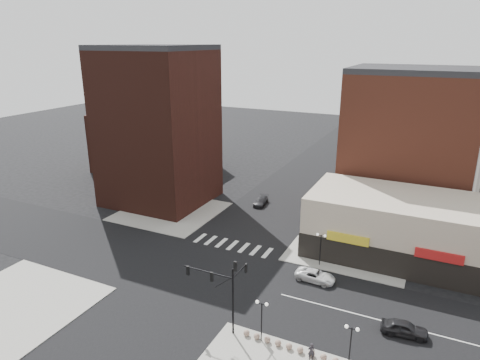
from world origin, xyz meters
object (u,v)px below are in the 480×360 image
at_px(street_lamp_se_a, 262,311).
at_px(traffic_signal, 225,284).
at_px(street_lamp_se_b, 351,336).
at_px(dark_sedan_north, 261,201).
at_px(pedestrian, 311,351).
at_px(white_suv, 315,276).
at_px(street_lamp_ne, 321,241).
at_px(dark_sedan_east, 404,328).

bearing_deg(street_lamp_se_a, traffic_signal, 177.43).
relative_size(street_lamp_se_a, street_lamp_se_b, 1.00).
bearing_deg(dark_sedan_north, pedestrian, -66.01).
distance_m(white_suv, dark_sedan_north, 24.47).
height_order(street_lamp_ne, white_suv, street_lamp_ne).
xyz_separation_m(street_lamp_se_a, dark_sedan_north, (-13.52, 31.66, -2.67)).
height_order(white_suv, dark_sedan_north, white_suv).
relative_size(traffic_signal, dark_sedan_east, 1.82).
distance_m(traffic_signal, white_suv, 13.97).
relative_size(street_lamp_se_a, dark_sedan_north, 0.97).
xyz_separation_m(street_lamp_ne, dark_sedan_north, (-14.52, 15.66, -2.67)).
height_order(traffic_signal, pedestrian, traffic_signal).
relative_size(traffic_signal, white_suv, 1.69).
bearing_deg(traffic_signal, white_suv, 66.56).
bearing_deg(traffic_signal, pedestrian, -3.80).
relative_size(traffic_signal, street_lamp_se_b, 1.87).
bearing_deg(pedestrian, street_lamp_ne, -104.18).
bearing_deg(dark_sedan_east, traffic_signal, 106.70).
height_order(street_lamp_se_a, dark_sedan_north, street_lamp_se_a).
bearing_deg(street_lamp_se_a, white_suv, 82.99).
bearing_deg(street_lamp_ne, dark_sedan_east, -40.82).
relative_size(traffic_signal, dark_sedan_north, 1.81).
xyz_separation_m(white_suv, dark_sedan_east, (10.25, -5.66, 0.09)).
distance_m(street_lamp_se_a, dark_sedan_north, 34.53).
bearing_deg(traffic_signal, street_lamp_se_a, -2.57).
height_order(street_lamp_se_a, white_suv, street_lamp_se_a).
height_order(traffic_signal, street_lamp_ne, traffic_signal).
bearing_deg(dark_sedan_north, white_suv, -57.91).
xyz_separation_m(traffic_signal, street_lamp_se_b, (11.76, -0.17, -1.67)).
distance_m(street_lamp_se_b, dark_sedan_east, 8.10).
bearing_deg(street_lamp_se_b, white_suv, 117.67).
height_order(street_lamp_se_a, pedestrian, street_lamp_se_a).
height_order(dark_sedan_east, pedestrian, pedestrian).
distance_m(street_lamp_se_a, street_lamp_se_b, 8.00).
bearing_deg(dark_sedan_east, street_lamp_se_a, 113.55).
height_order(dark_sedan_north, pedestrian, pedestrian).
distance_m(traffic_signal, street_lamp_se_b, 11.88).
bearing_deg(white_suv, street_lamp_se_b, -150.13).
bearing_deg(dark_sedan_east, white_suv, 54.98).
distance_m(traffic_signal, street_lamp_ne, 16.62).
distance_m(traffic_signal, pedestrian, 9.52).
bearing_deg(street_lamp_se_b, street_lamp_se_a, 180.00).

